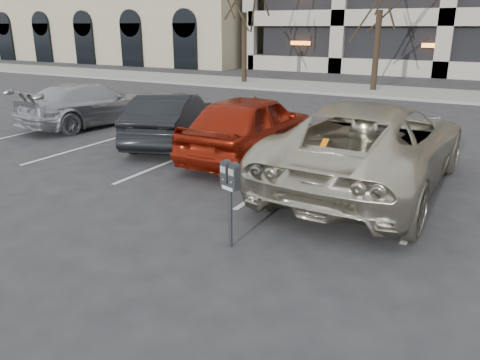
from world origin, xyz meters
TOP-DOWN VIEW (x-y plane):
  - ground at (0.00, 0.00)m, footprint 140.00×140.00m
  - sidewalk at (0.00, 16.00)m, footprint 80.00×4.00m
  - stall_lines at (-1.40, 2.30)m, footprint 16.90×5.20m
  - parking_meter at (-0.76, -1.56)m, footprint 0.34×0.22m
  - suv_silver at (0.27, 2.07)m, footprint 2.96×6.11m
  - car_red at (-2.73, 2.84)m, footprint 1.91×4.57m
  - car_dark at (-5.27, 3.12)m, footprint 2.74×4.35m
  - car_silver at (-8.96, 3.83)m, footprint 2.54×4.84m

SIDE VIEW (x-z plane):
  - ground at x=0.00m, z-range 0.00..0.00m
  - stall_lines at x=-1.40m, z-range 0.00..0.01m
  - sidewalk at x=0.00m, z-range 0.00..0.12m
  - car_silver at x=-8.96m, z-range 0.00..1.34m
  - car_dark at x=-5.27m, z-range 0.00..1.35m
  - car_red at x=-2.73m, z-range 0.00..1.54m
  - suv_silver at x=0.27m, z-range 0.00..1.68m
  - parking_meter at x=-0.76m, z-range 0.33..1.58m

